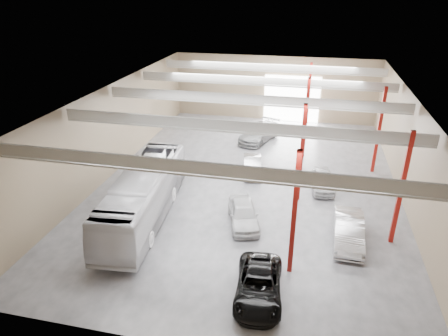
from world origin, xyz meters
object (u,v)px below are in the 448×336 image
at_px(coach_bus, 144,195).
at_px(black_sedan, 259,285).
at_px(car_row_a, 243,213).
at_px(car_right_far, 323,181).
at_px(car_row_b, 252,166).
at_px(car_row_c, 259,133).
at_px(car_right_near, 348,230).

xyz_separation_m(coach_bus, black_sedan, (8.27, -5.66, -0.99)).
bearing_deg(black_sedan, car_row_a, 101.52).
xyz_separation_m(black_sedan, car_row_a, (-1.88, 6.29, 0.07)).
relative_size(car_row_a, car_right_far, 1.10).
height_order(coach_bus, car_row_a, coach_bus).
bearing_deg(coach_bus, car_row_b, 49.30).
height_order(car_row_a, car_row_c, car_row_c).
bearing_deg(car_row_c, car_right_near, -45.21).
distance_m(car_row_a, car_row_b, 7.52).
bearing_deg(car_row_c, car_right_far, -37.02).
relative_size(coach_bus, black_sedan, 2.47).
height_order(coach_bus, car_right_far, coach_bus).
bearing_deg(car_right_near, car_right_far, 103.71).
xyz_separation_m(coach_bus, car_right_near, (12.79, 0.04, -0.88)).
xyz_separation_m(car_row_a, car_row_b, (-0.59, 7.50, -0.08)).
bearing_deg(car_row_c, black_sedan, -62.93).
distance_m(coach_bus, black_sedan, 10.07).
bearing_deg(car_row_b, car_right_near, -59.28).
height_order(car_row_a, car_right_far, car_row_a).
bearing_deg(car_row_a, car_row_b, 77.74).
bearing_deg(car_row_b, coach_bus, -135.61).
relative_size(black_sedan, car_row_b, 1.20).
xyz_separation_m(car_row_a, car_right_far, (4.94, 6.00, -0.06)).
distance_m(car_row_c, car_right_near, 17.30).
xyz_separation_m(car_row_b, car_right_near, (6.99, -8.09, 0.12)).
bearing_deg(car_row_c, car_row_b, -66.95).
distance_m(car_row_b, car_row_c, 7.52).
distance_m(black_sedan, car_row_c, 21.50).
bearing_deg(car_row_c, coach_bus, -89.59).
height_order(car_right_near, car_right_far, car_right_near).
xyz_separation_m(black_sedan, car_row_c, (-3.00, 21.29, 0.14)).
distance_m(black_sedan, car_row_b, 14.01).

